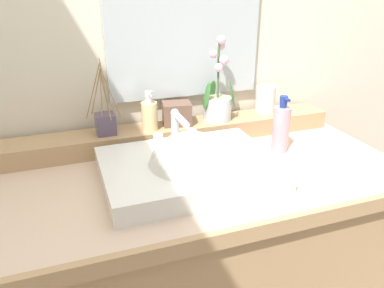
# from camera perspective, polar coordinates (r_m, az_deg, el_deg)

# --- Properties ---
(vanity_cabinet) EXTENTS (1.27, 0.63, 0.89)m
(vanity_cabinet) POSITION_cam_1_polar(r_m,az_deg,el_deg) (1.41, 0.39, -20.01)
(vanity_cabinet) COLOR tan
(vanity_cabinet) RESTS_ON ground
(back_ledge) EXTENTS (1.20, 0.13, 0.06)m
(back_ledge) POSITION_cam_1_polar(r_m,az_deg,el_deg) (1.34, -2.95, 1.60)
(back_ledge) COLOR tan
(back_ledge) RESTS_ON vanity_cabinet
(sink_basin) EXTENTS (0.49, 0.36, 0.28)m
(sink_basin) POSITION_cam_1_polar(r_m,az_deg,el_deg) (1.09, -0.37, -4.20)
(sink_basin) COLOR white
(sink_basin) RESTS_ON vanity_cabinet
(potted_plant) EXTENTS (0.13, 0.10, 0.30)m
(potted_plant) POSITION_cam_1_polar(r_m,az_deg,el_deg) (1.36, 3.88, 6.55)
(potted_plant) COLOR silver
(potted_plant) RESTS_ON back_ledge
(soap_dispenser) EXTENTS (0.05, 0.06, 0.13)m
(soap_dispenser) POSITION_cam_1_polar(r_m,az_deg,el_deg) (1.28, -6.40, 4.40)
(soap_dispenser) COLOR beige
(soap_dispenser) RESTS_ON back_ledge
(tumbler_cup) EXTENTS (0.07, 0.07, 0.10)m
(tumbler_cup) POSITION_cam_1_polar(r_m,az_deg,el_deg) (1.48, 11.01, 6.65)
(tumbler_cup) COLOR silver
(tumbler_cup) RESTS_ON back_ledge
(reed_diffuser) EXTENTS (0.11, 0.09, 0.25)m
(reed_diffuser) POSITION_cam_1_polar(r_m,az_deg,el_deg) (1.27, -12.89, 3.14)
(reed_diffuser) COLOR #54465C
(reed_diffuser) RESTS_ON back_ledge
(trinket_box) EXTENTS (0.11, 0.09, 0.08)m
(trinket_box) POSITION_cam_1_polar(r_m,az_deg,el_deg) (1.32, -2.29, 4.60)
(trinket_box) COLOR brown
(trinket_box) RESTS_ON back_ledge
(lotion_bottle) EXTENTS (0.06, 0.06, 0.19)m
(lotion_bottle) POSITION_cam_1_polar(r_m,az_deg,el_deg) (1.29, 13.22, 2.33)
(lotion_bottle) COLOR #CE9DAB
(lotion_bottle) RESTS_ON vanity_cabinet
(mirror) EXTENTS (0.55, 0.02, 0.50)m
(mirror) POSITION_cam_1_polar(r_m,az_deg,el_deg) (1.34, -1.09, 17.56)
(mirror) COLOR silver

